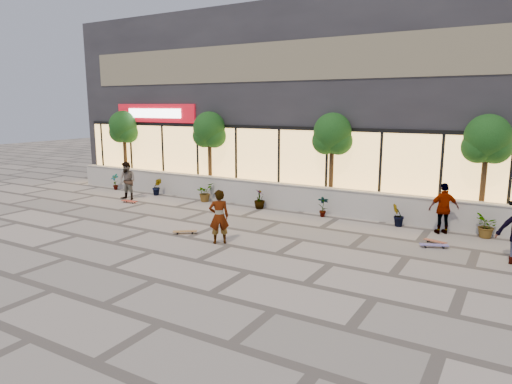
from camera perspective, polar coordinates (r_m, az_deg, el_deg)
The scene contains 21 objects.
ground at distance 13.76m, azimuth -12.84°, elevation -7.25°, with size 80.00×80.00×0.00m, color #A79C91.
planter_wall at distance 19.15m, azimuth 1.53°, elevation -0.26°, with size 22.00×0.42×1.04m.
retail_building at distance 23.74m, azimuth 8.10°, elevation 10.82°, with size 24.00×9.17×8.50m.
shrub_a at distance 24.01m, azimuth -17.20°, elevation 1.23°, with size 0.43×0.29×0.81m, color #153D13.
shrub_b at distance 22.04m, azimuth -12.27°, elevation 0.65°, with size 0.45×0.36×0.81m, color #153D13.
shrub_c at distance 20.27m, azimuth -6.43°, elevation -0.05°, with size 0.73×0.63×0.81m, color #153D13.
shrub_d at distance 18.75m, azimuth 0.45°, elevation -0.87°, with size 0.45×0.45×0.81m, color #153D13.
shrub_e at distance 17.55m, azimuth 8.39°, elevation -1.80°, with size 0.43×0.29×0.81m, color #153D13.
shrub_f at distance 16.74m, azimuth 17.31°, elevation -2.80°, with size 0.45×0.36×0.81m, color #153D13.
shrub_g at distance 16.37m, azimuth 26.89°, elevation -3.80°, with size 0.73×0.63×0.81m, color #153D13.
tree_west at distance 24.95m, azimuth -16.19°, elevation 7.60°, with size 1.60×1.50×3.92m.
tree_midwest at distance 21.31m, azimuth -5.85°, elevation 7.49°, with size 1.60×1.50×3.92m.
tree_mideast at distance 18.41m, azimuth 9.51°, elevation 6.88°, with size 1.60×1.50×3.92m.
tree_east at distance 17.23m, azimuth 26.91°, elevation 5.60°, with size 1.60×1.50×3.92m.
skater_center at distance 14.02m, azimuth -4.65°, elevation -3.10°, with size 0.61×0.40×1.68m, color white.
skater_left at distance 21.23m, azimuth -15.78°, elevation 1.34°, with size 0.83×0.65×1.71m, color tan.
skater_right_near at distance 16.24m, azimuth 22.42°, elevation -1.92°, with size 1.00×0.42×1.70m, color white.
skateboard_center at distance 15.36m, azimuth -8.87°, elevation -4.90°, with size 0.76×0.62×0.10m.
skateboard_left at distance 20.65m, azimuth -15.53°, elevation -1.11°, with size 0.79×0.25×0.09m.
skateboard_right_near at distance 15.20m, azimuth 21.51°, elevation -5.74°, with size 0.71×0.35×0.08m.
skateboard_right_far at distance 14.73m, azimuth 21.38°, elevation -6.20°, with size 0.85×0.50×0.10m.
Camera 1 is at (9.07, -9.46, 4.21)m, focal length 32.00 mm.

